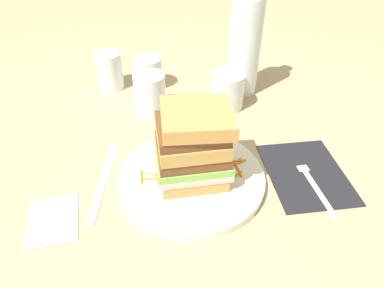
# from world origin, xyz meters

# --- Properties ---
(ground_plane) EXTENTS (3.00, 3.00, 0.00)m
(ground_plane) POSITION_xyz_m (0.00, 0.00, 0.00)
(ground_plane) COLOR tan
(main_plate) EXTENTS (0.25, 0.25, 0.02)m
(main_plate) POSITION_xyz_m (0.00, 0.00, 0.01)
(main_plate) COLOR white
(main_plate) RESTS_ON ground_plane
(sandwich) EXTENTS (0.13, 0.11, 0.13)m
(sandwich) POSITION_xyz_m (0.00, 0.00, 0.08)
(sandwich) COLOR tan
(sandwich) RESTS_ON main_plate
(carrot_shred_0) EXTENTS (0.01, 0.03, 0.00)m
(carrot_shred_0) POSITION_xyz_m (-0.06, -0.02, 0.02)
(carrot_shred_0) COLOR orange
(carrot_shred_0) RESTS_ON main_plate
(carrot_shred_1) EXTENTS (0.03, 0.01, 0.00)m
(carrot_shred_1) POSITION_xyz_m (-0.07, -0.01, 0.02)
(carrot_shred_1) COLOR orange
(carrot_shred_1) RESTS_ON main_plate
(carrot_shred_2) EXTENTS (0.01, 0.03, 0.00)m
(carrot_shred_2) POSITION_xyz_m (-0.04, 0.00, 0.02)
(carrot_shred_2) COLOR orange
(carrot_shred_2) RESTS_ON main_plate
(carrot_shred_3) EXTENTS (0.01, 0.02, 0.00)m
(carrot_shred_3) POSITION_xyz_m (-0.06, -0.00, 0.02)
(carrot_shred_3) COLOR orange
(carrot_shred_3) RESTS_ON main_plate
(carrot_shred_4) EXTENTS (0.00, 0.02, 0.00)m
(carrot_shred_4) POSITION_xyz_m (-0.05, 0.01, 0.02)
(carrot_shred_4) COLOR orange
(carrot_shred_4) RESTS_ON main_plate
(carrot_shred_5) EXTENTS (0.03, 0.02, 0.00)m
(carrot_shred_5) POSITION_xyz_m (-0.08, 0.01, 0.02)
(carrot_shred_5) COLOR orange
(carrot_shred_5) RESTS_ON main_plate
(carrot_shred_6) EXTENTS (0.01, 0.03, 0.00)m
(carrot_shred_6) POSITION_xyz_m (-0.09, 0.00, 0.02)
(carrot_shred_6) COLOR orange
(carrot_shred_6) RESTS_ON main_plate
(carrot_shred_7) EXTENTS (0.01, 0.02, 0.00)m
(carrot_shred_7) POSITION_xyz_m (-0.05, 0.01, 0.02)
(carrot_shred_7) COLOR orange
(carrot_shred_7) RESTS_ON main_plate
(carrot_shred_8) EXTENTS (0.02, 0.01, 0.00)m
(carrot_shred_8) POSITION_xyz_m (0.07, 0.02, 0.02)
(carrot_shred_8) COLOR orange
(carrot_shred_8) RESTS_ON main_plate
(carrot_shred_9) EXTENTS (0.02, 0.02, 0.00)m
(carrot_shred_9) POSITION_xyz_m (0.05, 0.00, 0.02)
(carrot_shred_9) COLOR orange
(carrot_shred_9) RESTS_ON main_plate
(carrot_shred_10) EXTENTS (0.02, 0.02, 0.00)m
(carrot_shred_10) POSITION_xyz_m (0.08, -0.01, 0.02)
(carrot_shred_10) COLOR orange
(carrot_shred_10) RESTS_ON main_plate
(carrot_shred_11) EXTENTS (0.01, 0.03, 0.00)m
(carrot_shred_11) POSITION_xyz_m (0.08, 0.00, 0.02)
(carrot_shred_11) COLOR orange
(carrot_shred_11) RESTS_ON main_plate
(carrot_shred_12) EXTENTS (0.03, 0.02, 0.00)m
(carrot_shred_12) POSITION_xyz_m (0.08, 0.02, 0.02)
(carrot_shred_12) COLOR orange
(carrot_shred_12) RESTS_ON main_plate
(carrot_shred_13) EXTENTS (0.02, 0.01, 0.00)m
(carrot_shred_13) POSITION_xyz_m (0.06, 0.01, 0.02)
(carrot_shred_13) COLOR orange
(carrot_shred_13) RESTS_ON main_plate
(carrot_shred_14) EXTENTS (0.02, 0.01, 0.00)m
(carrot_shred_14) POSITION_xyz_m (0.08, 0.02, 0.02)
(carrot_shred_14) COLOR orange
(carrot_shred_14) RESTS_ON main_plate
(carrot_shred_15) EXTENTS (0.03, 0.00, 0.00)m
(carrot_shred_15) POSITION_xyz_m (0.09, 0.03, 0.02)
(carrot_shred_15) COLOR orange
(carrot_shred_15) RESTS_ON main_plate
(napkin_dark) EXTENTS (0.14, 0.18, 0.00)m
(napkin_dark) POSITION_xyz_m (0.21, 0.00, 0.00)
(napkin_dark) COLOR black
(napkin_dark) RESTS_ON ground_plane
(fork) EXTENTS (0.03, 0.17, 0.00)m
(fork) POSITION_xyz_m (0.21, -0.02, 0.00)
(fork) COLOR silver
(fork) RESTS_ON napkin_dark
(knife) EXTENTS (0.04, 0.20, 0.00)m
(knife) POSITION_xyz_m (-0.16, 0.01, 0.00)
(knife) COLOR silver
(knife) RESTS_ON ground_plane
(juice_glass) EXTENTS (0.08, 0.08, 0.08)m
(juice_glass) POSITION_xyz_m (0.10, 0.24, 0.04)
(juice_glass) COLOR white
(juice_glass) RESTS_ON ground_plane
(water_bottle) EXTENTS (0.07, 0.07, 0.29)m
(water_bottle) POSITION_xyz_m (0.15, 0.30, 0.13)
(water_bottle) COLOR silver
(water_bottle) RESTS_ON ground_plane
(empty_tumbler_0) EXTENTS (0.07, 0.07, 0.09)m
(empty_tumbler_0) POSITION_xyz_m (-0.07, 0.24, 0.04)
(empty_tumbler_0) COLOR silver
(empty_tumbler_0) RESTS_ON ground_plane
(empty_tumbler_1) EXTENTS (0.06, 0.06, 0.09)m
(empty_tumbler_1) POSITION_xyz_m (-0.17, 0.35, 0.04)
(empty_tumbler_1) COLOR silver
(empty_tumbler_1) RESTS_ON ground_plane
(empty_tumbler_2) EXTENTS (0.07, 0.07, 0.08)m
(empty_tumbler_2) POSITION_xyz_m (-0.08, 0.35, 0.04)
(empty_tumbler_2) COLOR silver
(empty_tumbler_2) RESTS_ON ground_plane
(napkin_pink) EXTENTS (0.09, 0.11, 0.00)m
(napkin_pink) POSITION_xyz_m (-0.23, -0.07, 0.00)
(napkin_pink) COLOR pink
(napkin_pink) RESTS_ON ground_plane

